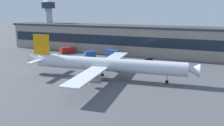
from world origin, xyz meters
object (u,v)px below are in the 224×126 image
at_px(airliner, 105,64).
at_px(catering_truck, 112,53).
at_px(stair_truck, 90,54).
at_px(fuel_truck, 67,50).
at_px(baggage_tug, 149,59).
at_px(traffic_cone_0, 110,93).
at_px(control_tower, 49,17).
at_px(pushback_tractor, 45,49).

xyz_separation_m(airliner, catering_truck, (-12.93, 36.97, -2.90)).
bearing_deg(airliner, stair_truck, 126.18).
bearing_deg(fuel_truck, airliner, -43.02).
height_order(catering_truck, baggage_tug, catering_truck).
relative_size(catering_truck, fuel_truck, 0.88).
bearing_deg(traffic_cone_0, baggage_tug, 91.94).
bearing_deg(control_tower, stair_truck, -30.02).
bearing_deg(baggage_tug, catering_truck, 175.52).
height_order(stair_truck, traffic_cone_0, stair_truck).
relative_size(control_tower, traffic_cone_0, 42.19).
height_order(baggage_tug, stair_truck, stair_truck).
xyz_separation_m(baggage_tug, traffic_cone_0, (1.73, -51.03, -0.71)).
relative_size(airliner, catering_truck, 8.46).
relative_size(airliner, pushback_tractor, 11.91).
relative_size(control_tower, catering_truck, 4.10).
bearing_deg(control_tower, traffic_cone_0, -43.77).
relative_size(airliner, traffic_cone_0, 86.98).
height_order(fuel_truck, traffic_cone_0, fuel_truck).
height_order(baggage_tug, traffic_cone_0, baggage_tug).
bearing_deg(stair_truck, control_tower, 149.98).
bearing_deg(traffic_cone_0, stair_truck, 123.97).
xyz_separation_m(catering_truck, traffic_cone_0, (21.61, -52.59, -1.92)).
relative_size(control_tower, fuel_truck, 3.63).
height_order(control_tower, stair_truck, control_tower).
bearing_deg(pushback_tractor, stair_truck, -12.73).
relative_size(control_tower, stair_truck, 4.99).
bearing_deg(pushback_tractor, airliner, -34.19).
xyz_separation_m(pushback_tractor, traffic_cone_0, (67.37, -55.49, -0.68)).
xyz_separation_m(airliner, pushback_tractor, (-58.69, 39.88, -4.14)).
height_order(catering_truck, stair_truck, catering_truck).
bearing_deg(traffic_cone_0, fuel_truck, 132.77).
bearing_deg(pushback_tractor, traffic_cone_0, -39.48).
bearing_deg(airliner, pushback_tractor, 145.81).
distance_m(pushback_tractor, baggage_tug, 65.79).
xyz_separation_m(baggage_tug, stair_truck, (-30.26, -3.53, 0.89)).
xyz_separation_m(catering_truck, stair_truck, (-10.39, -5.09, -0.31)).
height_order(airliner, traffic_cone_0, airliner).
bearing_deg(fuel_truck, traffic_cone_0, -47.23).
bearing_deg(catering_truck, pushback_tractor, 176.37).
xyz_separation_m(control_tower, traffic_cone_0, (76.34, -73.12, -19.19)).
bearing_deg(catering_truck, baggage_tug, -4.48).
relative_size(pushback_tractor, fuel_truck, 0.63).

